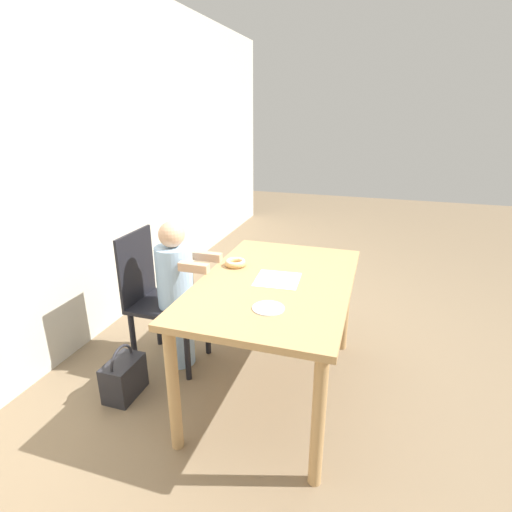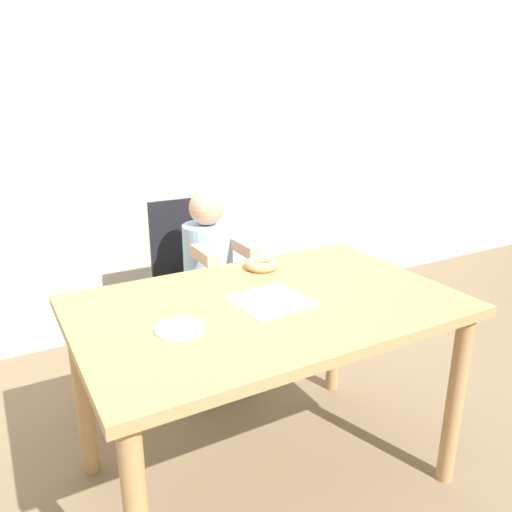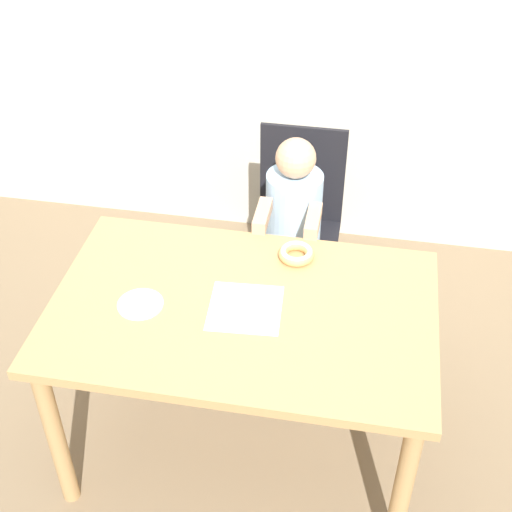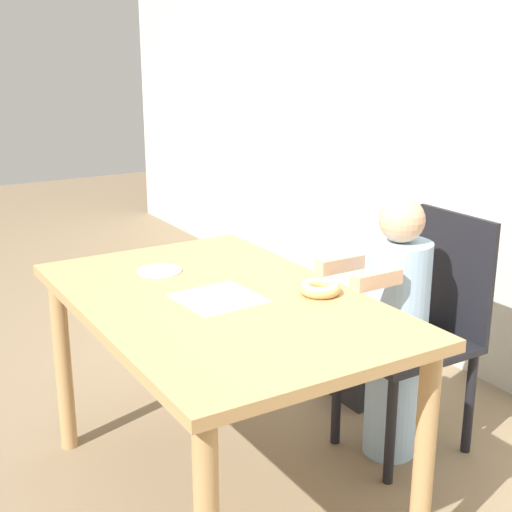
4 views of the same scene
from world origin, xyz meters
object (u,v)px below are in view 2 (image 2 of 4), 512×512
(chair, at_px, (199,292))
(handbag, at_px, (123,367))
(child_figure, at_px, (210,292))
(donut, at_px, (261,264))

(chair, distance_m, handbag, 0.51)
(child_figure, bearing_deg, chair, 90.00)
(donut, height_order, handbag, donut)
(child_figure, bearing_deg, handbag, 157.87)
(chair, bearing_deg, donut, -83.26)
(handbag, bearing_deg, chair, -4.48)
(child_figure, relative_size, handbag, 2.95)
(chair, distance_m, donut, 0.59)
(child_figure, height_order, donut, child_figure)
(chair, xyz_separation_m, donut, (0.06, -0.51, 0.29))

